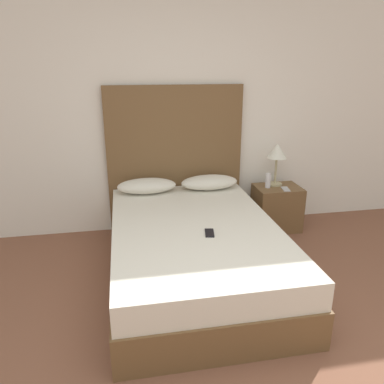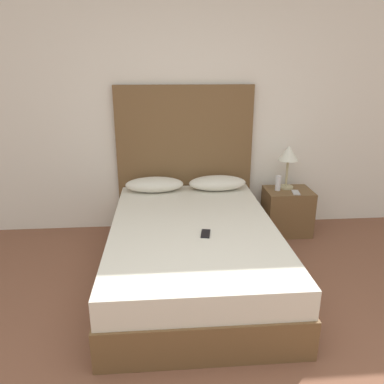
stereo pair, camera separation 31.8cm
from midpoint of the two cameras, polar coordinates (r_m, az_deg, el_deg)
The scene contains 10 objects.
wall_back at distance 4.10m, azimuth 2.24°, elevation 12.81°, with size 10.00×0.06×2.70m.
bed at distance 3.29m, azimuth 2.96°, elevation -9.01°, with size 1.40×2.14×0.50m.
headboard at distance 4.11m, azimuth 1.11°, elevation 4.96°, with size 1.47×0.05×1.59m.
pillow_left at distance 3.95m, azimuth -3.45°, elevation 1.11°, with size 0.61×0.28×0.15m.
pillow_right at distance 4.01m, azimuth 6.17°, elevation 1.34°, with size 0.61×0.28×0.15m.
phone_on_bed at distance 3.00m, azimuth 5.20°, elevation -6.40°, with size 0.10×0.16×0.01m.
nightstand at distance 4.29m, azimuth 16.35°, elevation -2.89°, with size 0.49×0.39×0.50m.
table_lamp at distance 4.17m, azimuth 16.62°, elevation 5.30°, with size 0.22×0.22×0.47m.
phone_on_nightstand at distance 4.14m, azimuth 17.68°, elevation -0.09°, with size 0.09×0.16×0.01m.
toiletry_bottle at distance 4.14m, azimuth 15.14°, elevation 1.29°, with size 0.06×0.06×0.16m.
Camera 2 is at (-0.33, -1.47, 1.80)m, focal length 35.00 mm.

